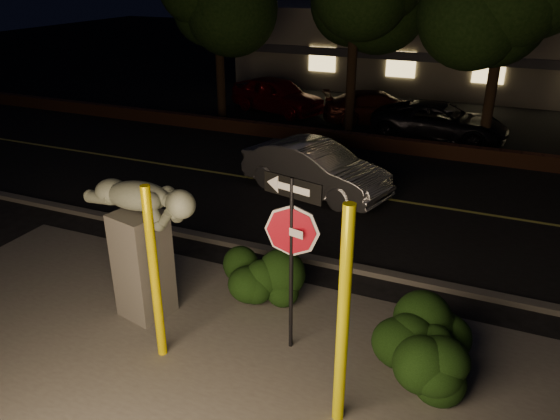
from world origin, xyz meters
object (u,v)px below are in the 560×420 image
object	(u,v)px
signpost	(292,232)
parked_car_darkred	(379,108)
parked_car_red	(277,95)
parked_car_dark	(440,122)
yellow_pole_left	(155,276)
yellow_pole_right	(343,321)
silver_sedan	(315,168)
sculpture	(141,233)

from	to	relation	value
signpost	parked_car_darkred	bearing A→B (deg)	112.02
parked_car_red	parked_car_darkred	size ratio (longest dim) A/B	0.99
parked_car_red	parked_car_dark	xyz separation A→B (m)	(7.20, -1.56, -0.08)
parked_car_red	parked_car_dark	bearing A→B (deg)	-83.60
yellow_pole_left	yellow_pole_right	world-z (taller)	yellow_pole_right
silver_sedan	parked_car_darkred	world-z (taller)	silver_sedan
silver_sedan	parked_car_dark	world-z (taller)	silver_sedan
yellow_pole_left	yellow_pole_right	xyz separation A→B (m)	(3.10, -0.20, 0.16)
silver_sedan	parked_car_red	world-z (taller)	parked_car_red
signpost	parked_car_red	distance (m)	16.45
signpost	parked_car_dark	bearing A→B (deg)	101.69
parked_car_darkred	parked_car_dark	size ratio (longest dim) A/B	0.92
signpost	parked_car_dark	world-z (taller)	signpost
sculpture	parked_car_dark	world-z (taller)	sculpture
yellow_pole_left	parked_car_darkred	distance (m)	15.78
silver_sedan	parked_car_dark	distance (m)	7.11
silver_sedan	yellow_pole_right	bearing A→B (deg)	-141.43
yellow_pole_left	parked_car_dark	bearing A→B (deg)	80.84
silver_sedan	parked_car_darkred	distance (m)	8.06
sculpture	silver_sedan	distance (m)	6.93
yellow_pole_right	signpost	bearing A→B (deg)	135.27
yellow_pole_left	sculpture	world-z (taller)	yellow_pole_left
silver_sedan	yellow_pole_left	bearing A→B (deg)	-162.71
yellow_pole_right	parked_car_red	distance (m)	18.03
yellow_pole_left	sculpture	distance (m)	1.25
sculpture	yellow_pole_right	bearing A→B (deg)	-2.18
yellow_pole_right	parked_car_red	xyz separation A→B (m)	(-7.98, 16.14, -0.90)
parked_car_darkred	yellow_pole_right	bearing A→B (deg)	168.31
signpost	parked_car_dark	xyz separation A→B (m)	(0.44, 13.37, -1.49)
sculpture	parked_car_dark	size ratio (longest dim) A/B	0.56
sculpture	signpost	bearing A→B (deg)	15.77
signpost	sculpture	xyz separation A→B (m)	(-2.76, -0.14, -0.49)
sculpture	parked_car_darkred	distance (m)	14.93
parked_car_red	parked_car_dark	distance (m)	7.37
signpost	sculpture	distance (m)	2.80
yellow_pole_right	yellow_pole_left	bearing A→B (deg)	176.31
parked_car_red	parked_car_darkred	world-z (taller)	parked_car_red
yellow_pole_right	silver_sedan	bearing A→B (deg)	112.17
parked_car_dark	sculpture	bearing A→B (deg)	170.34
sculpture	parked_car_dark	distance (m)	13.91
silver_sedan	parked_car_dark	xyz separation A→B (m)	(2.44, 6.68, -0.04)
parked_car_dark	yellow_pole_right	bearing A→B (deg)	-173.27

